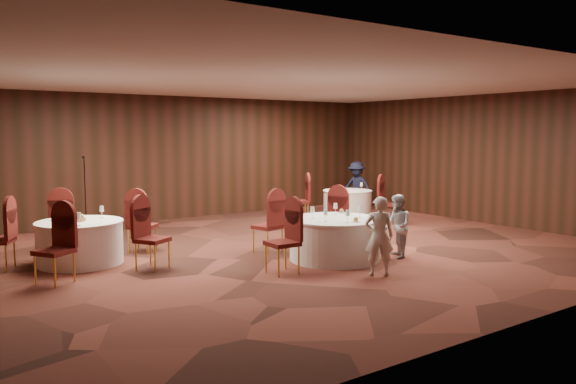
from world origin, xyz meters
TOP-DOWN VIEW (x-y plane):
  - ground at (0.00, 0.00)m, footprint 12.00×12.00m
  - room_shell at (0.00, 0.00)m, footprint 12.00×12.00m
  - table_main at (0.29, -1.13)m, footprint 1.63×1.63m
  - table_left at (-3.51, 1.14)m, footprint 1.45×1.45m
  - table_right at (3.71, 2.48)m, footprint 1.29×1.29m
  - chairs_main at (-0.03, -0.50)m, footprint 2.94×2.06m
  - chairs_left at (-3.46, 1.10)m, footprint 3.19×3.13m
  - chairs_right at (3.19, 2.04)m, footprint 2.21×2.42m
  - tabletop_main at (0.43, -1.22)m, footprint 1.08×1.09m
  - tabletop_left at (-3.51, 1.14)m, footprint 0.81×0.88m
  - tabletop_right at (3.96, 2.20)m, footprint 0.08×0.08m
  - mic_stand at (-2.57, 4.22)m, footprint 0.24×0.24m
  - woman_a at (0.15, -2.38)m, footprint 0.55×0.51m
  - woman_b at (1.31, -1.65)m, footprint 0.65×0.70m
  - man_c at (4.78, 3.32)m, footprint 0.83×1.05m

SIDE VIEW (x-z plane):
  - ground at x=0.00m, z-range 0.00..0.00m
  - table_main at x=0.29m, z-range 0.01..0.75m
  - table_left at x=-3.51m, z-range 0.01..0.75m
  - table_right at x=3.71m, z-range 0.01..0.75m
  - chairs_main at x=-0.03m, z-range 0.00..1.00m
  - chairs_left at x=-3.46m, z-range 0.00..1.00m
  - chairs_right at x=3.19m, z-range 0.00..1.00m
  - mic_stand at x=-2.57m, z-range -0.35..1.38m
  - woman_b at x=1.31m, z-range 0.00..1.15m
  - woman_a at x=0.15m, z-range 0.00..1.26m
  - man_c at x=4.78m, z-range 0.00..1.43m
  - tabletop_left at x=-3.51m, z-range 0.71..0.93m
  - tabletop_main at x=0.43m, z-range 0.74..0.95m
  - tabletop_right at x=3.96m, z-range 0.79..1.01m
  - room_shell at x=0.00m, z-range -4.04..7.96m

